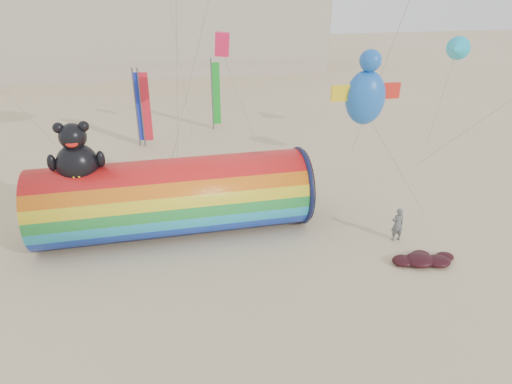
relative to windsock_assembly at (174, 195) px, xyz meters
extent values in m
plane|color=#CCB58C|center=(2.73, -3.26, -1.78)|extent=(160.00, 160.00, 0.00)
cylinder|color=red|center=(0.01, 0.00, -0.09)|extent=(11.59, 3.38, 3.38)
torus|color=#0F1438|center=(5.69, 0.00, -0.09)|extent=(0.23, 3.54, 3.54)
cylinder|color=black|center=(5.83, 0.00, -0.09)|extent=(0.06, 3.35, 3.35)
ellipsoid|color=black|center=(-3.66, 0.00, 1.75)|extent=(1.65, 1.48, 1.74)
ellipsoid|color=yellow|center=(-3.66, -0.53, 1.65)|extent=(0.85, 0.37, 0.74)
sphere|color=black|center=(-3.66, 0.00, 2.90)|extent=(1.06, 1.06, 1.06)
sphere|color=black|center=(-4.12, 0.00, 3.29)|extent=(0.42, 0.42, 0.42)
sphere|color=black|center=(-3.19, 0.00, 3.29)|extent=(0.42, 0.42, 0.42)
ellipsoid|color=red|center=(-3.66, -0.43, 2.76)|extent=(0.47, 0.17, 0.30)
ellipsoid|color=black|center=(-4.57, -0.10, 1.94)|extent=(0.35, 0.35, 0.70)
ellipsoid|color=black|center=(-2.74, -0.10, 1.94)|extent=(0.35, 0.35, 0.70)
imported|color=#55595D|center=(9.16, -2.85, -1.02)|extent=(0.56, 0.37, 1.51)
ellipsoid|color=#400B12|center=(9.14, -4.77, -1.58)|extent=(1.17, 0.99, 0.41)
ellipsoid|color=#400B12|center=(9.84, -4.97, -1.61)|extent=(0.99, 0.84, 0.34)
ellipsoid|color=#400B12|center=(8.54, -4.62, -1.62)|extent=(0.91, 0.77, 0.32)
ellipsoid|color=#400B12|center=(9.44, -4.37, -1.64)|extent=(0.78, 0.66, 0.27)
ellipsoid|color=#400B12|center=(10.34, -4.67, -1.65)|extent=(0.73, 0.62, 0.25)
cylinder|color=#59595E|center=(-1.59, 12.26, 0.82)|extent=(0.10, 0.10, 5.20)
cube|color=#192ABC|center=(-1.28, 12.26, 0.87)|extent=(0.56, 0.06, 4.50)
cylinder|color=#59595E|center=(-1.26, 12.13, 0.82)|extent=(0.10, 0.10, 5.20)
cube|color=red|center=(-0.95, 12.13, 0.87)|extent=(0.56, 0.06, 4.50)
cylinder|color=#59595E|center=(3.80, 15.00, 0.82)|extent=(0.10, 0.10, 5.20)
cube|color=green|center=(4.11, 15.00, 0.87)|extent=(0.56, 0.06, 4.50)
ellipsoid|color=blue|center=(6.68, -3.65, 4.72)|extent=(1.42, 1.10, 1.89)
cone|color=#1AB1D6|center=(17.22, 6.46, 4.72)|extent=(1.38, 1.38, 1.25)
cube|color=#F61B50|center=(3.30, 6.36, 5.40)|extent=(0.73, 0.73, 1.17)
camera|label=1|loc=(-0.51, -18.06, 8.39)|focal=32.00mm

